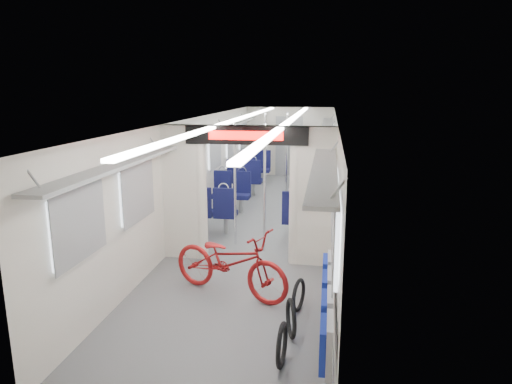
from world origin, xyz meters
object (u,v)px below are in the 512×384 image
Objects in this scene: bike_hoop_c at (299,297)px; stanchion_near_left at (235,185)px; seat_bay_near_left at (223,198)px; stanchion_far_left at (265,160)px; bicycle at (230,262)px; bike_hoop_a at (282,347)px; stanchion_near_right at (264,189)px; seat_bay_far_left at (250,170)px; seat_bay_far_right at (314,174)px; flip_bench at (327,304)px; bike_hoop_b at (291,320)px; stanchion_far_right at (287,160)px; seat_bay_near_right at (308,203)px.

stanchion_near_left is at bearing 118.70° from bike_hoop_c.
stanchion_far_left is at bearing 67.85° from seat_bay_near_left.
bicycle is 5.32m from stanchion_far_left.
stanchion_near_right is (-0.67, 3.45, 0.93)m from bike_hoop_a.
seat_bay_far_left reaches higher than bicycle.
stanchion_near_right is at bearing -27.28° from stanchion_near_left.
stanchion_near_right is at bearing -98.12° from seat_bay_far_right.
seat_bay_far_right is at bearing 92.97° from flip_bench.
stanchion_near_left reaches higher than seat_bay_near_left.
bike_hoop_c is at bearing -87.70° from bicycle.
stanchion_far_left is (0.12, 3.15, 0.00)m from stanchion_near_left.
stanchion_near_left and stanchion_near_right have the same top height.
seat_bay_near_left reaches higher than bicycle.
flip_bench is 0.91× the size of stanchion_near_left.
seat_bay_near_left is at bearing 112.19° from bike_hoop_b.
seat_bay_far_right reaches higher than flip_bench.
stanchion_far_left is (-1.19, 6.31, 0.94)m from bike_hoop_b.
bike_hoop_b is at bearing 85.56° from bike_hoop_a.
stanchion_far_left reaches higher than seat_bay_far_left.
bike_hoop_c is at bearing -75.52° from seat_bay_far_left.
stanchion_near_right and stanchion_far_left have the same top height.
seat_bay_far_left is (-0.93, 7.09, 0.06)m from bicycle.
bike_hoop_b is at bearing -84.09° from stanchion_far_right.
seat_bay_far_left is 1.89m from seat_bay_far_right.
seat_bay_near_left is 0.93× the size of seat_bay_far_left.
seat_bay_near_right is 4.12m from seat_bay_far_left.
seat_bay_far_right is 2.02m from stanchion_far_left.
seat_bay_near_left is at bearing 111.32° from stanchion_near_left.
bike_hoop_a is 1.28m from bike_hoop_c.
stanchion_far_right is (-0.65, -1.49, 0.60)m from seat_bay_far_right.
bike_hoop_c is 0.22× the size of seat_bay_near_left.
seat_bay_near_left is 3.52m from seat_bay_far_left.
bike_hoop_a is 0.21× the size of stanchion_far_left.
bike_hoop_c is (1.00, -0.35, -0.29)m from bicycle.
seat_bay_near_left reaches higher than bike_hoop_c.
stanchion_near_right is (-0.77, 2.17, 0.95)m from bike_hoop_c.
bike_hoop_a is at bearing -90.25° from seat_bay_far_right.
stanchion_near_right reaches higher than seat_bay_far_left.
bike_hoop_c is 0.19× the size of stanchion_far_right.
bike_hoop_a is 0.23× the size of seat_bay_far_right.
bike_hoop_b is at bearing -76.98° from seat_bay_far_left.
seat_bay_far_right is (-0.05, 7.16, 0.35)m from bike_hoop_c.
bike_hoop_b is 6.48m from stanchion_far_left.
seat_bay_far_left is at bearing 105.30° from flip_bench.
stanchion_far_right is at bearing 95.91° from bike_hoop_b.
seat_bay_far_left reaches higher than seat_bay_near_right.
flip_bench is 0.91× the size of stanchion_far_left.
flip_bench reaches higher than bike_hoop_c.
bike_hoop_b is at bearing -89.88° from seat_bay_near_right.
bike_hoop_a is at bearing -94.44° from bike_hoop_b.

